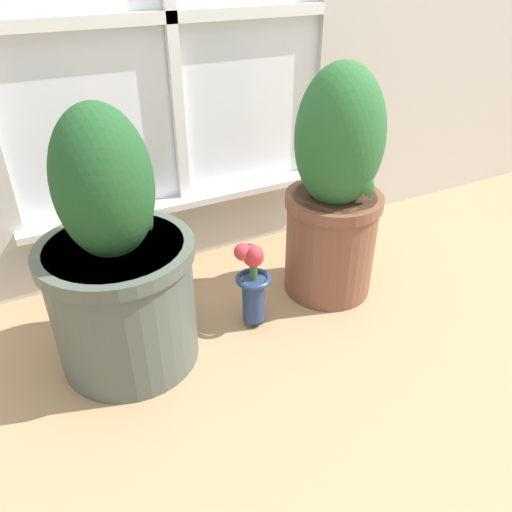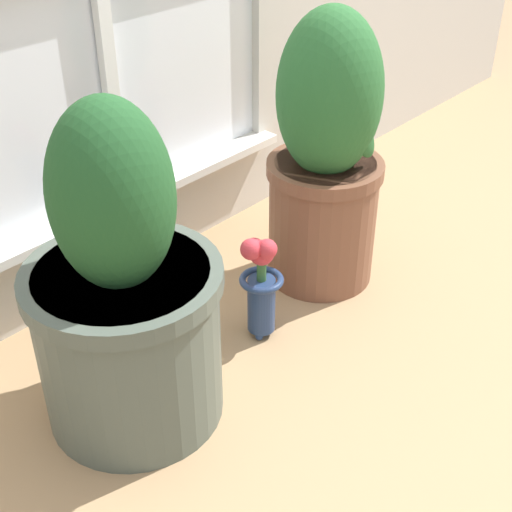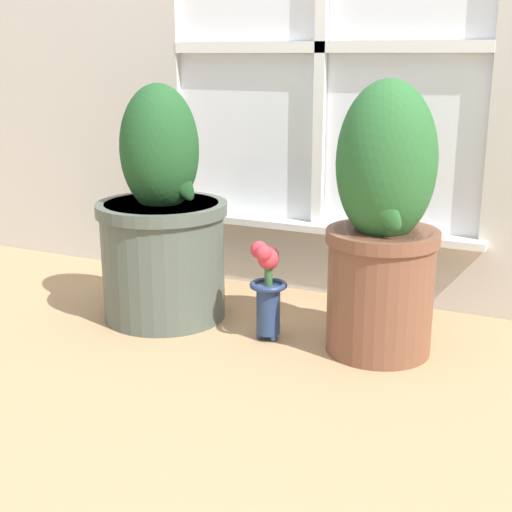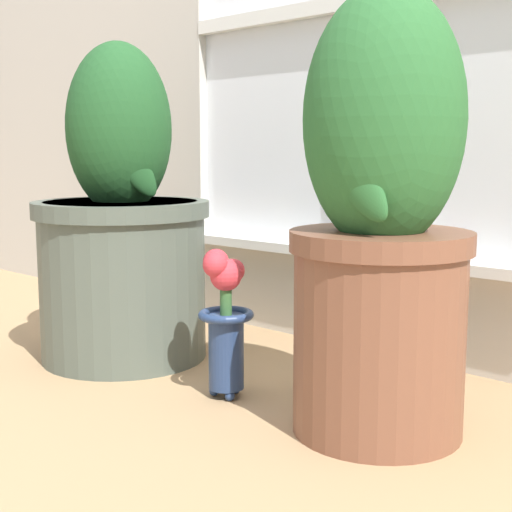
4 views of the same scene
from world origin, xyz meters
name	(u,v)px [view 3 (image 3 of 4)]	position (x,y,z in m)	size (l,w,h in m)	color
ground_plane	(234,357)	(0.00, 0.00, 0.00)	(10.00, 10.00, 0.00)	tan
potted_plant_left	(162,227)	(-0.34, 0.19, 0.29)	(0.40, 0.40, 0.72)	#4C564C
potted_plant_right	(383,228)	(0.34, 0.21, 0.35)	(0.31, 0.31, 0.74)	brown
flower_vase	(267,285)	(0.03, 0.16, 0.16)	(0.11, 0.11, 0.29)	navy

